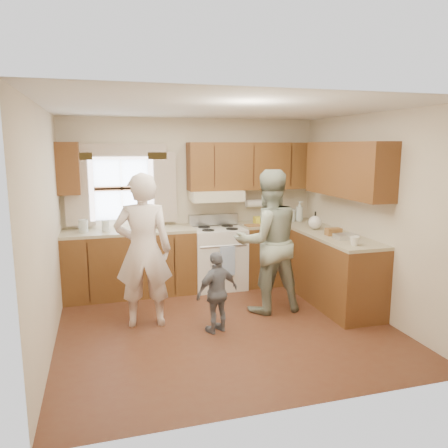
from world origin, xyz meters
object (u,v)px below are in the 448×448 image
object	(u,v)px
woman_left	(143,250)
woman_right	(268,242)
stove	(218,257)
child	(217,292)

from	to	relation	value
woman_left	woman_right	xyz separation A→B (m)	(1.56, 0.03, 0.00)
stove	woman_right	bearing A→B (deg)	-71.84
woman_left	child	bearing A→B (deg)	157.50
stove	woman_left	xyz separation A→B (m)	(-1.20, -1.13, 0.44)
stove	child	xyz separation A→B (m)	(-0.43, -1.57, 0.00)
woman_right	child	bearing A→B (deg)	28.97
stove	child	size ratio (longest dim) A/B	1.14
stove	woman_left	size ratio (longest dim) A/B	0.59
child	stove	bearing A→B (deg)	-126.93
woman_left	child	distance (m)	0.99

